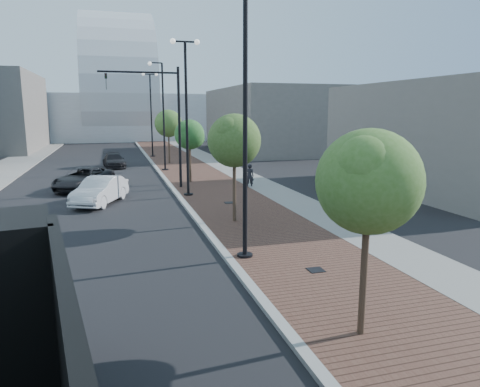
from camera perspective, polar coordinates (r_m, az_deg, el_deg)
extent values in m
cube|color=#4C2D23|center=(45.15, -6.91, 4.10)|extent=(7.00, 140.00, 0.12)
cube|color=slate|center=(45.66, -3.56, 4.24)|extent=(2.40, 140.00, 0.13)
cube|color=gray|center=(44.72, -11.35, 3.92)|extent=(0.30, 140.00, 0.14)
cube|color=slate|center=(45.52, -27.89, 2.99)|extent=(4.00, 140.00, 0.12)
cylinder|color=black|center=(8.80, -23.52, -21.74)|extent=(0.52, 1.26, 1.23)
cylinder|color=silver|center=(8.80, -23.52, -21.74)|extent=(0.48, 0.72, 0.67)
cylinder|color=black|center=(10.19, -23.83, -17.05)|extent=(0.52, 1.26, 1.23)
cylinder|color=silver|center=(10.19, -23.83, -17.05)|extent=(0.48, 0.72, 0.67)
imported|color=silver|center=(26.02, -17.73, 0.37)|extent=(3.29, 4.89, 1.52)
imported|color=black|center=(31.08, -19.65, 1.82)|extent=(4.32, 5.83, 1.47)
imported|color=black|center=(42.56, -16.06, 4.14)|extent=(2.25, 4.53, 1.27)
imported|color=black|center=(29.83, 1.23, 2.28)|extent=(0.69, 0.54, 1.66)
cylinder|color=black|center=(15.76, 0.64, -8.19)|extent=(0.56, 0.56, 0.20)
cylinder|color=black|center=(14.92, 0.68, 8.46)|extent=(0.16, 0.16, 9.00)
cylinder|color=black|center=(27.11, -6.73, -0.21)|extent=(0.56, 0.56, 0.20)
cylinder|color=black|center=(26.63, -6.94, 9.38)|extent=(0.16, 0.16, 9.00)
cylinder|color=black|center=(26.91, -7.17, 19.01)|extent=(1.40, 0.10, 0.10)
sphere|color=silver|center=(26.80, -8.73, 19.00)|extent=(0.32, 0.32, 0.32)
sphere|color=silver|center=(27.03, -5.62, 19.00)|extent=(0.32, 0.32, 0.32)
cylinder|color=black|center=(38.85, -9.69, 3.02)|extent=(0.56, 0.56, 0.20)
cylinder|color=black|center=(38.51, -9.90, 9.69)|extent=(0.16, 0.16, 9.00)
cylinder|color=black|center=(38.66, -10.89, 16.35)|extent=(1.00, 0.10, 0.10)
sphere|color=silver|center=(38.60, -11.65, 16.23)|extent=(0.32, 0.32, 0.32)
cylinder|color=black|center=(50.71, -11.27, 4.74)|extent=(0.56, 0.56, 0.20)
cylinder|color=black|center=(50.46, -11.46, 9.85)|extent=(0.16, 0.16, 9.00)
cylinder|color=black|center=(50.60, -11.66, 14.95)|extent=(1.40, 0.10, 0.10)
sphere|color=silver|center=(50.55, -12.47, 14.92)|extent=(0.32, 0.32, 0.32)
sphere|color=silver|center=(50.67, -10.84, 14.97)|extent=(0.32, 0.32, 0.32)
cylinder|color=black|center=(29.61, -7.87, 8.29)|extent=(0.18, 0.18, 8.00)
cylinder|color=black|center=(29.42, -13.05, 15.12)|extent=(5.00, 0.12, 0.12)
imported|color=black|center=(29.32, -17.02, 13.77)|extent=(0.16, 0.20, 1.00)
cylinder|color=#382619|center=(10.44, 15.83, -9.23)|extent=(0.16, 0.16, 3.44)
sphere|color=#3B6322|center=(9.95, 16.40, 1.48)|extent=(2.33, 2.33, 2.33)
sphere|color=#3B6322|center=(10.46, 17.30, 0.49)|extent=(1.63, 1.63, 1.63)
sphere|color=#3B6322|center=(9.49, 15.95, 3.18)|extent=(1.40, 1.40, 1.40)
cylinder|color=#382619|center=(20.28, -0.74, 1.06)|extent=(0.16, 0.16, 3.61)
sphere|color=#34531C|center=(20.03, -0.75, 6.89)|extent=(2.44, 2.44, 2.44)
sphere|color=#34531C|center=(20.45, 0.11, 6.24)|extent=(1.71, 1.71, 1.71)
sphere|color=#34531C|center=(19.65, -1.37, 7.87)|extent=(1.46, 1.46, 1.46)
cylinder|color=#382619|center=(31.92, -6.52, 4.25)|extent=(0.16, 0.16, 3.29)
sphere|color=#215A1F|center=(31.76, -6.59, 7.63)|extent=(2.15, 2.15, 2.15)
sphere|color=#215A1F|center=(32.14, -5.96, 7.26)|extent=(1.50, 1.50, 1.50)
sphere|color=#215A1F|center=(31.40, -7.05, 8.18)|extent=(1.29, 1.29, 1.29)
cylinder|color=#382619|center=(43.72, -9.22, 6.20)|extent=(0.16, 0.16, 3.72)
sphere|color=#355B1F|center=(43.61, -9.30, 8.99)|extent=(2.66, 2.66, 2.66)
sphere|color=#355B1F|center=(43.97, -8.82, 8.67)|extent=(1.86, 1.86, 1.86)
sphere|color=#355B1F|center=(43.27, -9.67, 9.46)|extent=(1.59, 1.59, 1.59)
cube|color=#B0B6BB|center=(89.29, -15.32, 9.58)|extent=(50.00, 28.00, 8.00)
cube|color=#625D58|center=(57.75, 3.82, 9.50)|extent=(12.00, 22.00, 8.00)
cube|color=#65605B|center=(32.62, 25.78, 6.67)|extent=(10.00, 16.00, 7.00)
cube|color=black|center=(14.62, 9.83, -9.76)|extent=(0.50, 0.50, 0.02)
cube|color=black|center=(24.59, -1.42, -1.20)|extent=(0.50, 0.50, 0.02)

